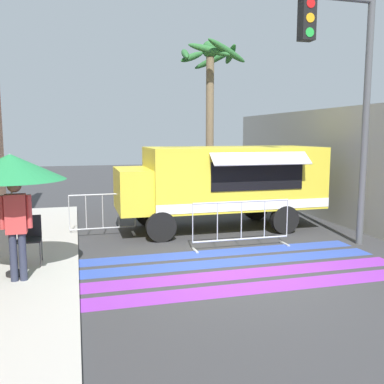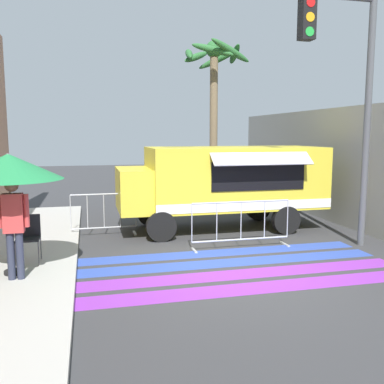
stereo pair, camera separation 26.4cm
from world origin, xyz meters
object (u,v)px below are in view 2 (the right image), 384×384
object	(u,v)px
food_truck	(220,180)
barricade_side	(104,215)
folding_chair	(28,234)
palm_tree	(213,82)
traffic_signal_pole	(332,66)
patio_umbrella	(8,167)
barricade_front	(241,224)
vendor_person	(14,222)

from	to	relation	value
food_truck	barricade_side	bearing A→B (deg)	179.16
folding_chair	palm_tree	bearing A→B (deg)	59.61
traffic_signal_pole	palm_tree	bearing A→B (deg)	98.53
barricade_side	palm_tree	size ratio (longest dim) A/B	0.29
patio_umbrella	barricade_side	distance (m)	3.96
patio_umbrella	barricade_front	size ratio (longest dim) A/B	0.92
barricade_side	vendor_person	bearing A→B (deg)	-115.16
food_truck	barricade_side	size ratio (longest dim) A/B	3.28
traffic_signal_pole	palm_tree	world-z (taller)	traffic_signal_pole
food_truck	traffic_signal_pole	xyz separation A→B (m)	(1.82, -2.47, 2.77)
traffic_signal_pole	vendor_person	size ratio (longest dim) A/B	3.38
vendor_person	palm_tree	world-z (taller)	palm_tree
patio_umbrella	folding_chair	size ratio (longest dim) A/B	2.34
barricade_front	barricade_side	world-z (taller)	same
folding_chair	barricade_front	xyz separation A→B (m)	(4.65, 0.41, -0.13)
patio_umbrella	palm_tree	world-z (taller)	palm_tree
traffic_signal_pole	patio_umbrella	distance (m)	7.10
vendor_person	barricade_front	world-z (taller)	vendor_person
food_truck	vendor_person	world-z (taller)	food_truck
traffic_signal_pole	palm_tree	xyz separation A→B (m)	(-0.92, 6.17, 0.33)
food_truck	folding_chair	size ratio (longest dim) A/B	6.01
barricade_front	palm_tree	xyz separation A→B (m)	(1.01, 5.72, 3.94)
traffic_signal_pole	barricade_front	world-z (taller)	traffic_signal_pole
barricade_side	palm_tree	xyz separation A→B (m)	(4.08, 3.65, 3.95)
patio_umbrella	traffic_signal_pole	bearing A→B (deg)	5.81
traffic_signal_pole	barricade_front	xyz separation A→B (m)	(-1.93, 0.45, -3.60)
patio_umbrella	folding_chair	world-z (taller)	patio_umbrella
food_truck	traffic_signal_pole	bearing A→B (deg)	-53.52
palm_tree	food_truck	bearing A→B (deg)	-103.67
vendor_person	palm_tree	distance (m)	9.79
folding_chair	barricade_front	size ratio (longest dim) A/B	0.39
vendor_person	food_truck	bearing A→B (deg)	28.10
barricade_side	traffic_signal_pole	bearing A→B (deg)	-26.67
traffic_signal_pole	patio_umbrella	bearing A→B (deg)	-174.19
food_truck	palm_tree	xyz separation A→B (m)	(0.90, 3.70, 3.10)
folding_chair	barricade_front	world-z (taller)	barricade_front
patio_umbrella	palm_tree	size ratio (longest dim) A/B	0.37
food_truck	folding_chair	distance (m)	5.39
food_truck	vendor_person	bearing A→B (deg)	-144.22
vendor_person	palm_tree	size ratio (longest dim) A/B	0.30
vendor_person	folding_chair	bearing A→B (deg)	77.63
patio_umbrella	barricade_side	world-z (taller)	patio_umbrella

